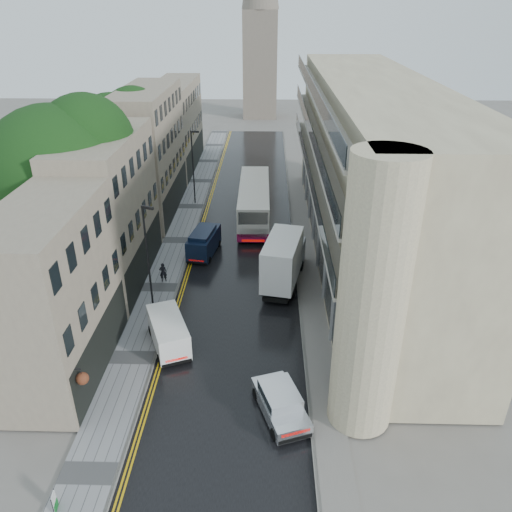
# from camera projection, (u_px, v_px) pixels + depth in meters

# --- Properties ---
(road) EXTENTS (9.00, 85.00, 0.02)m
(road) POSITION_uv_depth(u_px,v_px,m) (243.00, 242.00, 44.85)
(road) COLOR black
(road) RESTS_ON ground
(left_sidewalk) EXTENTS (2.70, 85.00, 0.12)m
(left_sidewalk) POSITION_uv_depth(u_px,v_px,m) (178.00, 241.00, 44.96)
(left_sidewalk) COLOR gray
(left_sidewalk) RESTS_ON ground
(right_sidewalk) EXTENTS (1.80, 85.00, 0.12)m
(right_sidewalk) POSITION_uv_depth(u_px,v_px,m) (303.00, 242.00, 44.71)
(right_sidewalk) COLOR slate
(right_sidewalk) RESTS_ON ground
(old_shop_row) EXTENTS (4.50, 56.00, 12.00)m
(old_shop_row) POSITION_uv_depth(u_px,v_px,m) (138.00, 168.00, 44.55)
(old_shop_row) COLOR gray
(old_shop_row) RESTS_ON ground
(modern_block) EXTENTS (8.00, 40.00, 14.00)m
(modern_block) POSITION_uv_depth(u_px,v_px,m) (369.00, 173.00, 40.09)
(modern_block) COLOR beige
(modern_block) RESTS_ON ground
(tree_near) EXTENTS (10.56, 10.56, 13.89)m
(tree_near) POSITION_uv_depth(u_px,v_px,m) (61.00, 197.00, 35.30)
(tree_near) COLOR black
(tree_near) RESTS_ON ground
(tree_far) EXTENTS (9.24, 9.24, 12.46)m
(tree_far) POSITION_uv_depth(u_px,v_px,m) (117.00, 156.00, 47.18)
(tree_far) COLOR black
(tree_far) RESTS_ON ground
(cream_bus) EXTENTS (3.01, 12.58, 3.42)m
(cream_bus) POSITION_uv_depth(u_px,v_px,m) (239.00, 216.00, 45.81)
(cream_bus) COLOR beige
(cream_bus) RESTS_ON road
(white_lorry) EXTENTS (3.78, 7.94, 4.01)m
(white_lorry) POSITION_uv_depth(u_px,v_px,m) (265.00, 269.00, 36.12)
(white_lorry) COLOR white
(white_lorry) RESTS_ON road
(silver_hatchback) EXTENTS (3.16, 4.63, 1.60)m
(silver_hatchback) POSITION_uv_depth(u_px,v_px,m) (275.00, 427.00, 24.34)
(silver_hatchback) COLOR silver
(silver_hatchback) RESTS_ON road
(white_van) EXTENTS (3.41, 4.80, 2.00)m
(white_van) POSITION_uv_depth(u_px,v_px,m) (159.00, 350.00, 29.35)
(white_van) COLOR white
(white_van) RESTS_ON road
(navy_van) EXTENTS (2.56, 4.82, 2.33)m
(navy_van) POSITION_uv_depth(u_px,v_px,m) (189.00, 249.00, 40.97)
(navy_van) COLOR black
(navy_van) RESTS_ON road
(pedestrian) EXTENTS (0.62, 0.46, 1.55)m
(pedestrian) POSITION_uv_depth(u_px,v_px,m) (163.00, 272.00, 38.01)
(pedestrian) COLOR black
(pedestrian) RESTS_ON left_sidewalk
(lamp_post_near) EXTENTS (0.88, 0.49, 7.74)m
(lamp_post_near) POSITION_uv_depth(u_px,v_px,m) (148.00, 260.00, 33.09)
(lamp_post_near) COLOR black
(lamp_post_near) RESTS_ON left_sidewalk
(lamp_post_far) EXTENTS (0.87, 0.24, 7.62)m
(lamp_post_far) POSITION_uv_depth(u_px,v_px,m) (193.00, 168.00, 51.45)
(lamp_post_far) COLOR black
(lamp_post_far) RESTS_ON left_sidewalk
(estate_sign) EXTENTS (0.16, 0.53, 0.88)m
(estate_sign) POSITION_uv_depth(u_px,v_px,m) (54.00, 502.00, 20.99)
(estate_sign) COLOR white
(estate_sign) RESTS_ON left_sidewalk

